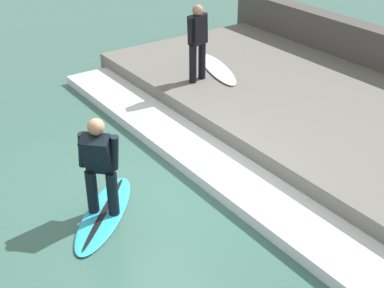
% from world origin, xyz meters
% --- Properties ---
extents(ground_plane, '(28.00, 28.00, 0.00)m').
position_xyz_m(ground_plane, '(0.00, 0.00, 0.00)').
color(ground_plane, '#386056').
extents(concrete_ledge, '(4.40, 10.47, 0.45)m').
position_xyz_m(concrete_ledge, '(3.97, 0.00, 0.22)').
color(concrete_ledge, '#66635E').
rests_on(concrete_ledge, ground_plane).
extents(wave_foam_crest, '(1.00, 9.94, 0.18)m').
position_xyz_m(wave_foam_crest, '(1.28, 0.00, 0.09)').
color(wave_foam_crest, silver).
rests_on(wave_foam_crest, ground_plane).
extents(surfboard_riding, '(1.77, 1.76, 0.07)m').
position_xyz_m(surfboard_riding, '(-0.80, 0.02, 0.03)').
color(surfboard_riding, '#2DADD1').
rests_on(surfboard_riding, ground_plane).
extents(surfer_riding, '(0.59, 0.59, 1.51)m').
position_xyz_m(surfer_riding, '(-0.80, 0.02, 0.90)').
color(surfer_riding, black).
rests_on(surfer_riding, surfboard_riding).
extents(surfer_waiting_near, '(0.53, 0.32, 1.58)m').
position_xyz_m(surfer_waiting_near, '(2.69, 2.56, 1.33)').
color(surfer_waiting_near, black).
rests_on(surfer_waiting_near, concrete_ledge).
extents(surfboard_waiting_near, '(1.08, 2.02, 0.06)m').
position_xyz_m(surfboard_waiting_near, '(3.39, 2.78, 0.48)').
color(surfboard_waiting_near, white).
rests_on(surfboard_waiting_near, concrete_ledge).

